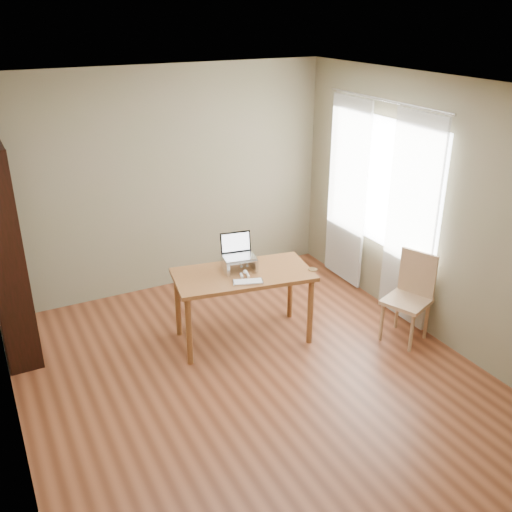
{
  "coord_description": "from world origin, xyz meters",
  "views": [
    {
      "loc": [
        -2.0,
        -3.86,
        3.17
      ],
      "look_at": [
        0.36,
        0.68,
        0.91
      ],
      "focal_mm": 40.0,
      "sensor_mm": 36.0,
      "label": 1
    }
  ],
  "objects": [
    {
      "name": "room",
      "position": [
        0.03,
        0.01,
        1.3
      ],
      "size": [
        4.04,
        4.54,
        2.64
      ],
      "color": "#5B2C18",
      "rests_on": "ground"
    },
    {
      "name": "bookshelf",
      "position": [
        -1.83,
        1.55,
        1.05
      ],
      "size": [
        0.3,
        0.9,
        2.1
      ],
      "color": "black",
      "rests_on": "ground"
    },
    {
      "name": "curtains",
      "position": [
        1.92,
        0.8,
        1.17
      ],
      "size": [
        0.03,
        1.9,
        2.25
      ],
      "color": "white",
      "rests_on": "ground"
    },
    {
      "name": "desk",
      "position": [
        0.23,
        0.7,
        0.65
      ],
      "size": [
        1.45,
        0.89,
        0.75
      ],
      "rotation": [
        0.0,
        0.0,
        -0.17
      ],
      "color": "brown",
      "rests_on": "ground"
    },
    {
      "name": "laptop_stand",
      "position": [
        0.23,
        0.78,
        0.83
      ],
      "size": [
        0.32,
        0.25,
        0.13
      ],
      "rotation": [
        0.0,
        0.0,
        -0.17
      ],
      "color": "silver",
      "rests_on": "desk"
    },
    {
      "name": "laptop",
      "position": [
        0.23,
        0.83,
        0.94
      ],
      "size": [
        0.34,
        0.31,
        0.22
      ],
      "rotation": [
        0.0,
        0.0,
        -0.17
      ],
      "color": "silver",
      "rests_on": "laptop_stand"
    },
    {
      "name": "keyboard",
      "position": [
        0.17,
        0.48,
        0.76
      ],
      "size": [
        0.31,
        0.21,
        0.02
      ],
      "rotation": [
        0.0,
        0.0,
        -0.34
      ],
      "color": "silver",
      "rests_on": "desk"
    },
    {
      "name": "coaster",
      "position": [
        0.88,
        0.44,
        0.75
      ],
      "size": [
        0.09,
        0.09,
        0.01
      ],
      "primitive_type": "cylinder",
      "color": "#523B1C",
      "rests_on": "desk"
    },
    {
      "name": "cat",
      "position": [
        0.25,
        0.81,
        0.81
      ],
      "size": [
        0.23,
        0.47,
        0.14
      ],
      "rotation": [
        0.0,
        0.0,
        -0.28
      ],
      "color": "#4C463C",
      "rests_on": "desk"
    },
    {
      "name": "chair",
      "position": [
        1.75,
        -0.08,
        0.5
      ],
      "size": [
        0.54,
        0.53,
        0.92
      ],
      "rotation": [
        0.0,
        0.0,
        0.38
      ],
      "color": "#A07F56",
      "rests_on": "ground"
    }
  ]
}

